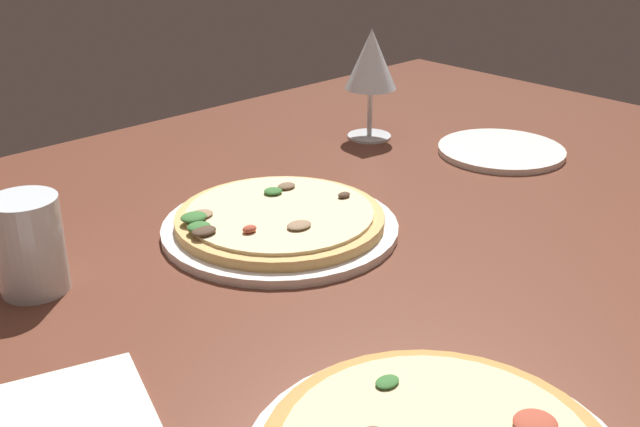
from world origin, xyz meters
TOP-DOWN VIEW (x-y plane):
  - dining_table at (0.00, 0.00)cm, footprint 150.00×110.00cm
  - pizza_main at (4.42, -8.65)cm, footprint 26.84×26.84cm
  - wine_glass_far at (-27.74, -25.09)cm, footprint 7.73×7.73cm
  - water_glass at (30.42, -14.97)cm, footprint 6.61×6.61cm
  - side_plate at (-36.33, -6.89)cm, footprint 18.20×18.20cm

SIDE VIEW (x-z plane):
  - dining_table at x=0.00cm, z-range 0.00..4.00cm
  - side_plate at x=-36.33cm, z-range 4.00..4.90cm
  - pizza_main at x=4.42cm, z-range 3.53..6.90cm
  - water_glass at x=30.42cm, z-range 3.54..13.23cm
  - wine_glass_far at x=-27.74cm, z-range 7.42..24.01cm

